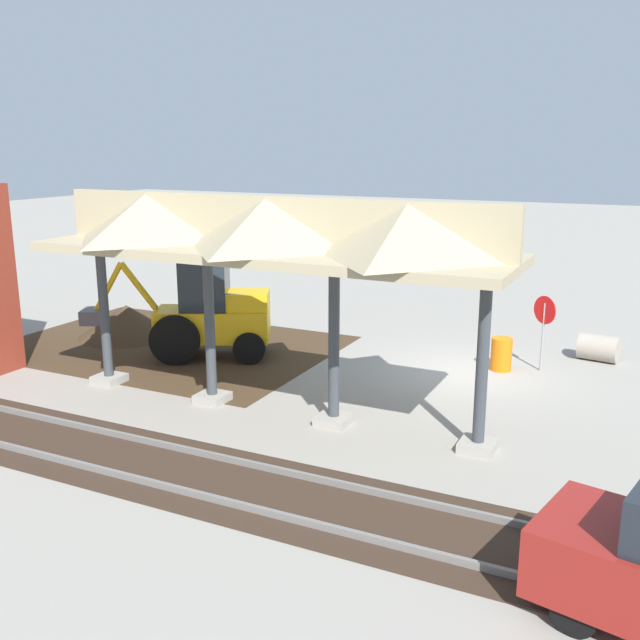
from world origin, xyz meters
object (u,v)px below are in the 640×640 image
stop_sign (544,318)px  concrete_pipe (599,348)px  traffic_barrel (501,354)px  backhoe (207,314)px

stop_sign → concrete_pipe: bearing=-128.6°
concrete_pipe → traffic_barrel: size_ratio=1.28×
traffic_barrel → stop_sign: bearing=-155.6°
stop_sign → concrete_pipe: (-1.31, -1.64, -1.09)m
stop_sign → traffic_barrel: (0.98, 0.44, -1.02)m
stop_sign → backhoe: 9.28m
backhoe → concrete_pipe: size_ratio=4.52×
stop_sign → traffic_barrel: bearing=24.4°
concrete_pipe → stop_sign: bearing=51.4°
concrete_pipe → backhoe: bearing=24.1°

